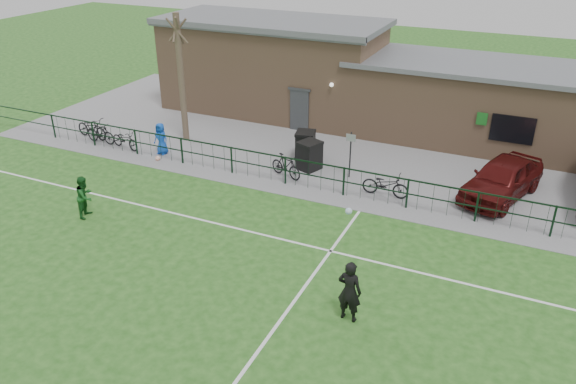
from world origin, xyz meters
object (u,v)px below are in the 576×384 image
at_px(bicycle_a, 92,128).
at_px(bicycle_c, 125,139).
at_px(ball_ground, 158,158).
at_px(sign_post, 350,155).
at_px(spectator_child, 161,139).
at_px(bicycle_b, 100,133).
at_px(bicycle_d, 286,166).
at_px(wheelie_bin_right, 310,156).
at_px(bicycle_e, 385,184).
at_px(car_maroon, 502,178).
at_px(bare_tree, 181,79).
at_px(wheelie_bin_left, 305,146).
at_px(outfield_player, 85,196).

xyz_separation_m(bicycle_a, bicycle_c, (2.36, -0.42, -0.08)).
bearing_deg(ball_ground, sign_post, 12.76).
bearing_deg(bicycle_c, spectator_child, -72.65).
bearing_deg(bicycle_b, bicycle_d, -86.68).
bearing_deg(wheelie_bin_right, bicycle_e, 3.14).
bearing_deg(bicycle_a, ball_ground, -93.31).
distance_m(wheelie_bin_right, bicycle_d, 1.29).
relative_size(bicycle_b, bicycle_e, 0.92).
xyz_separation_m(car_maroon, ball_ground, (-14.27, -2.64, -0.68)).
height_order(bicycle_b, ball_ground, bicycle_b).
bearing_deg(sign_post, spectator_child, -172.36).
distance_m(bare_tree, spectator_child, 3.00).
distance_m(bicycle_a, ball_ground, 4.69).
xyz_separation_m(wheelie_bin_right, bicycle_a, (-11.09, -1.01, -0.06)).
height_order(bare_tree, spectator_child, bare_tree).
xyz_separation_m(car_maroon, bicycle_e, (-4.08, -1.81, -0.29)).
xyz_separation_m(bare_tree, car_maroon, (14.57, -0.07, -2.21)).
bearing_deg(spectator_child, bicycle_b, -174.63).
bearing_deg(ball_ground, bare_tree, 96.49).
bearing_deg(wheelie_bin_left, bare_tree, 169.28).
bearing_deg(outfield_player, car_maroon, -74.24).
bearing_deg(car_maroon, sign_post, -154.19).
height_order(wheelie_bin_left, bicycle_b, wheelie_bin_left).
bearing_deg(bicycle_b, bare_tree, -56.17).
height_order(spectator_child, outfield_player, outfield_player).
bearing_deg(wheelie_bin_left, ball_ground, -166.36).
height_order(car_maroon, bicycle_e, car_maroon).
xyz_separation_m(bicycle_e, outfield_player, (-9.44, -6.07, 0.28)).
xyz_separation_m(bicycle_a, ball_ground, (4.57, -0.95, -0.43)).
height_order(bicycle_c, outfield_player, outfield_player).
height_order(car_maroon, ball_ground, car_maroon).
xyz_separation_m(wheelie_bin_right, sign_post, (1.83, -0.07, 0.41)).
bearing_deg(bicycle_c, bicycle_e, -77.32).
relative_size(bare_tree, bicycle_b, 3.56).
height_order(bicycle_c, ball_ground, bicycle_c).
xyz_separation_m(bicycle_b, bicycle_d, (9.67, 0.21, -0.01)).
relative_size(bare_tree, ball_ground, 26.75).
xyz_separation_m(bare_tree, wheelie_bin_right, (6.83, -0.75, -2.39)).
xyz_separation_m(bicycle_c, bicycle_d, (8.15, 0.28, 0.04)).
bearing_deg(bicycle_e, bicycle_b, 89.80).
bearing_deg(wheelie_bin_left, bicycle_a, 177.81).
distance_m(wheelie_bin_left, bicycle_e, 4.80).
height_order(car_maroon, bicycle_c, car_maroon).
bearing_deg(bicycle_d, spectator_child, 110.71).
bearing_deg(bicycle_e, bicycle_a, 88.37).
relative_size(wheelie_bin_left, wheelie_bin_right, 1.00).
xyz_separation_m(bicycle_c, ball_ground, (2.21, -0.53, -0.36)).
height_order(bicycle_e, spectator_child, spectator_child).
distance_m(bicycle_e, spectator_child, 10.48).
bearing_deg(ball_ground, bicycle_d, 7.74).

